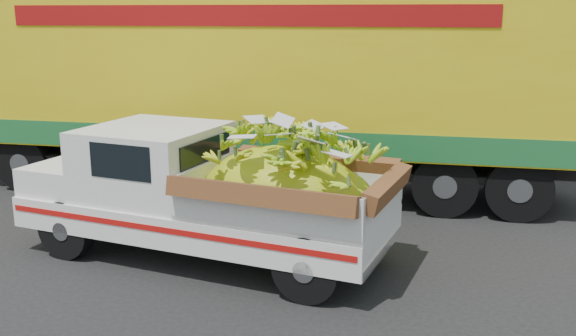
# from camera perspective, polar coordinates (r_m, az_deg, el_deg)

# --- Properties ---
(ground) EXTENTS (100.00, 100.00, 0.00)m
(ground) POSITION_cam_1_polar(r_m,az_deg,el_deg) (9.95, -18.56, -7.07)
(ground) COLOR black
(ground) RESTS_ON ground
(curb) EXTENTS (60.00, 0.25, 0.15)m
(curb) POSITION_cam_1_polar(r_m,az_deg,el_deg) (15.44, -5.33, 1.17)
(curb) COLOR gray
(curb) RESTS_ON ground
(sidewalk) EXTENTS (60.00, 4.00, 0.14)m
(sidewalk) POSITION_cam_1_polar(r_m,az_deg,el_deg) (17.38, -2.90, 2.60)
(sidewalk) COLOR gray
(sidewalk) RESTS_ON ground
(building_left) EXTENTS (18.00, 6.00, 5.00)m
(building_left) POSITION_cam_1_polar(r_m,az_deg,el_deg) (25.84, -16.09, 11.15)
(building_left) COLOR gray
(building_left) RESTS_ON ground
(pickup_truck) EXTENTS (5.42, 2.59, 1.83)m
(pickup_truck) POSITION_cam_1_polar(r_m,az_deg,el_deg) (8.85, -5.24, -2.25)
(pickup_truck) COLOR black
(pickup_truck) RESTS_ON ground
(semi_trailer) EXTENTS (12.04, 3.20, 3.80)m
(semi_trailer) POSITION_cam_1_polar(r_m,az_deg,el_deg) (12.30, -2.45, 7.68)
(semi_trailer) COLOR black
(semi_trailer) RESTS_ON ground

